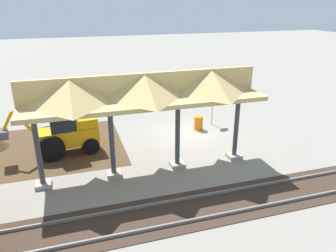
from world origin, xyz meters
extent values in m
plane|color=gray|center=(0.00, 0.00, 0.00)|extent=(120.00, 120.00, 0.00)
cube|color=#4C3823|center=(9.22, -0.44, 0.00)|extent=(10.30, 7.00, 0.01)
cube|color=#9E998E|center=(-1.33, 3.82, 0.10)|extent=(0.70, 0.70, 0.20)
cylinder|color=#383D42|center=(-1.33, 3.82, 1.80)|extent=(0.24, 0.24, 3.60)
cube|color=#9E998E|center=(1.89, 3.82, 0.10)|extent=(0.70, 0.70, 0.20)
cylinder|color=#383D42|center=(1.89, 3.82, 1.80)|extent=(0.24, 0.24, 3.60)
cube|color=#9E998E|center=(5.10, 3.82, 0.10)|extent=(0.70, 0.70, 0.20)
cylinder|color=#383D42|center=(5.10, 3.82, 1.80)|extent=(0.24, 0.24, 3.60)
cube|color=#9E998E|center=(8.31, 3.82, 0.10)|extent=(0.70, 0.70, 0.20)
cylinder|color=#383D42|center=(8.31, 3.82, 1.80)|extent=(0.24, 0.24, 3.60)
cube|color=tan|center=(3.49, 3.82, 3.70)|extent=(10.84, 3.20, 0.20)
cube|color=tan|center=(3.49, 3.82, 4.35)|extent=(10.84, 0.20, 1.10)
pyramid|color=tan|center=(0.28, 3.82, 4.35)|extent=(2.89, 3.20, 1.10)
pyramid|color=tan|center=(3.49, 3.82, 4.35)|extent=(2.89, 3.20, 1.10)
pyramid|color=tan|center=(6.70, 3.82, 4.35)|extent=(2.89, 3.20, 1.10)
cube|color=slate|center=(0.00, 6.80, 0.07)|extent=(60.00, 0.08, 0.15)
cube|color=slate|center=(0.00, 8.24, 0.07)|extent=(60.00, 0.08, 0.15)
cube|color=#38281E|center=(0.00, 7.52, 0.01)|extent=(60.00, 2.58, 0.03)
cylinder|color=gray|center=(-2.25, -1.10, 1.11)|extent=(0.06, 0.06, 2.21)
cylinder|color=red|center=(-2.25, -1.10, 2.02)|extent=(0.69, 0.38, 0.76)
cube|color=orange|center=(7.07, 0.52, 0.97)|extent=(3.32, 1.64, 0.90)
cube|color=#1E262D|center=(7.27, 0.54, 2.12)|extent=(1.42, 1.31, 1.40)
cube|color=orange|center=(6.05, 0.41, 1.67)|extent=(1.26, 1.21, 0.50)
cylinder|color=black|center=(8.10, -0.09, 0.70)|extent=(1.42, 0.45, 1.40)
cylinder|color=black|center=(7.95, 1.33, 0.70)|extent=(1.42, 0.45, 1.40)
cylinder|color=black|center=(6.06, -0.25, 0.45)|extent=(0.93, 0.40, 0.90)
cylinder|color=black|center=(5.92, 1.05, 0.45)|extent=(0.93, 0.40, 0.90)
cylinder|color=orange|center=(9.12, 0.74, 2.08)|extent=(1.08, 0.30, 1.41)
cylinder|color=orange|center=(9.89, 0.83, 2.18)|extent=(0.79, 0.24, 1.18)
cube|color=#47474C|center=(10.21, 0.86, 1.63)|extent=(0.68, 0.86, 0.40)
cylinder|color=orange|center=(-1.06, -0.55, 0.45)|extent=(0.56, 0.56, 0.90)
camera|label=1|loc=(6.73, 17.80, 7.95)|focal=35.00mm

